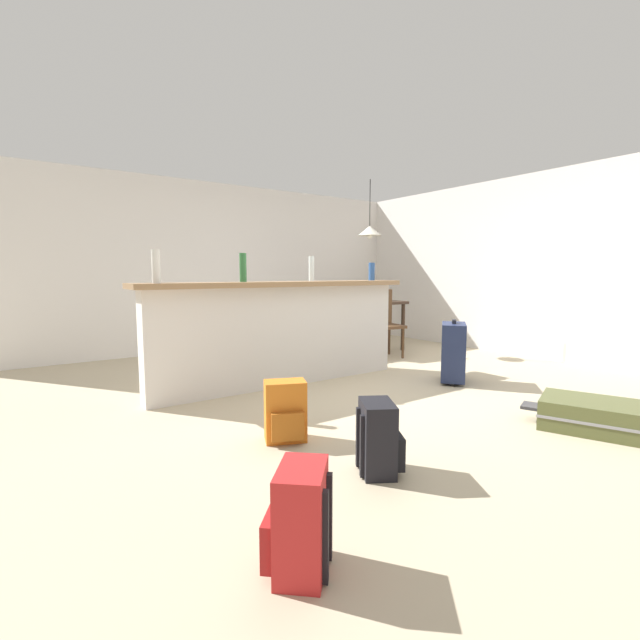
{
  "coord_description": "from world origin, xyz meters",
  "views": [
    {
      "loc": [
        -2.88,
        -3.45,
        1.16
      ],
      "look_at": [
        0.04,
        0.68,
        0.63
      ],
      "focal_mm": 25.01,
      "sensor_mm": 36.0,
      "label": 1
    }
  ],
  "objects_px": {
    "dining_chair_near_partition": "(383,320)",
    "bottle_white": "(156,266)",
    "dining_chair_far_side": "(344,314)",
    "backpack_orange": "(285,412)",
    "bottle_green": "(243,267)",
    "bottle_clear": "(311,269)",
    "backpack_black": "(379,439)",
    "pendant_lamp": "(370,231)",
    "bottle_blue": "(372,272)",
    "suitcase_flat_olive": "(592,415)",
    "dining_table": "(363,307)",
    "backpack_red": "(299,521)",
    "suitcase_upright_navy": "(453,351)"
  },
  "relations": [
    {
      "from": "bottle_green",
      "to": "suitcase_upright_navy",
      "type": "relative_size",
      "value": 0.42
    },
    {
      "from": "dining_chair_far_side",
      "to": "backpack_orange",
      "type": "height_order",
      "value": "dining_chair_far_side"
    },
    {
      "from": "bottle_clear",
      "to": "backpack_black",
      "type": "height_order",
      "value": "bottle_clear"
    },
    {
      "from": "dining_chair_far_side",
      "to": "backpack_orange",
      "type": "bearing_deg",
      "value": -133.84
    },
    {
      "from": "suitcase_flat_olive",
      "to": "backpack_black",
      "type": "relative_size",
      "value": 2.12
    },
    {
      "from": "bottle_blue",
      "to": "suitcase_flat_olive",
      "type": "relative_size",
      "value": 0.23
    },
    {
      "from": "pendant_lamp",
      "to": "dining_chair_near_partition",
      "type": "bearing_deg",
      "value": -104.35
    },
    {
      "from": "bottle_white",
      "to": "backpack_black",
      "type": "xyz_separation_m",
      "value": [
        0.67,
        -2.03,
        -1.01
      ]
    },
    {
      "from": "bottle_white",
      "to": "dining_chair_near_partition",
      "type": "relative_size",
      "value": 0.3
    },
    {
      "from": "backpack_black",
      "to": "dining_chair_near_partition",
      "type": "bearing_deg",
      "value": 46.37
    },
    {
      "from": "dining_chair_near_partition",
      "to": "pendant_lamp",
      "type": "distance_m",
      "value": 1.33
    },
    {
      "from": "dining_chair_far_side",
      "to": "backpack_orange",
      "type": "distance_m",
      "value": 4.14
    },
    {
      "from": "pendant_lamp",
      "to": "backpack_orange",
      "type": "distance_m",
      "value": 4.02
    },
    {
      "from": "dining_chair_near_partition",
      "to": "pendant_lamp",
      "type": "bearing_deg",
      "value": 75.65
    },
    {
      "from": "dining_table",
      "to": "suitcase_upright_navy",
      "type": "bearing_deg",
      "value": -104.02
    },
    {
      "from": "dining_chair_far_side",
      "to": "suitcase_flat_olive",
      "type": "relative_size",
      "value": 1.04
    },
    {
      "from": "bottle_green",
      "to": "backpack_red",
      "type": "relative_size",
      "value": 0.67
    },
    {
      "from": "dining_chair_near_partition",
      "to": "backpack_black",
      "type": "relative_size",
      "value": 2.21
    },
    {
      "from": "bottle_blue",
      "to": "dining_chair_far_side",
      "type": "xyz_separation_m",
      "value": [
        0.85,
        1.6,
        -0.66
      ]
    },
    {
      "from": "bottle_white",
      "to": "bottle_clear",
      "type": "distance_m",
      "value": 1.68
    },
    {
      "from": "bottle_blue",
      "to": "suitcase_flat_olive",
      "type": "xyz_separation_m",
      "value": [
        -0.05,
        -2.5,
        -1.07
      ]
    },
    {
      "from": "suitcase_upright_navy",
      "to": "backpack_orange",
      "type": "relative_size",
      "value": 1.6
    },
    {
      "from": "bottle_white",
      "to": "backpack_red",
      "type": "xyz_separation_m",
      "value": [
        -0.17,
        -2.49,
        -1.01
      ]
    },
    {
      "from": "pendant_lamp",
      "to": "backpack_orange",
      "type": "height_order",
      "value": "pendant_lamp"
    },
    {
      "from": "bottle_green",
      "to": "bottle_clear",
      "type": "xyz_separation_m",
      "value": [
        0.81,
        -0.0,
        -0.01
      ]
    },
    {
      "from": "suitcase_flat_olive",
      "to": "backpack_orange",
      "type": "relative_size",
      "value": 2.12
    },
    {
      "from": "bottle_clear",
      "to": "suitcase_flat_olive",
      "type": "height_order",
      "value": "bottle_clear"
    },
    {
      "from": "backpack_orange",
      "to": "bottle_clear",
      "type": "bearing_deg",
      "value": 50.3
    },
    {
      "from": "pendant_lamp",
      "to": "suitcase_upright_navy",
      "type": "xyz_separation_m",
      "value": [
        -0.53,
        -1.95,
        -1.44
      ]
    },
    {
      "from": "dining_table",
      "to": "backpack_red",
      "type": "height_order",
      "value": "dining_table"
    },
    {
      "from": "pendant_lamp",
      "to": "backpack_red",
      "type": "bearing_deg",
      "value": -134.44
    },
    {
      "from": "dining_table",
      "to": "backpack_orange",
      "type": "distance_m",
      "value": 3.77
    },
    {
      "from": "dining_chair_near_partition",
      "to": "pendant_lamp",
      "type": "relative_size",
      "value": 1.1
    },
    {
      "from": "bottle_green",
      "to": "dining_chair_near_partition",
      "type": "height_order",
      "value": "bottle_green"
    },
    {
      "from": "bottle_white",
      "to": "backpack_orange",
      "type": "distance_m",
      "value": 1.71
    },
    {
      "from": "bottle_clear",
      "to": "bottle_blue",
      "type": "distance_m",
      "value": 0.82
    },
    {
      "from": "bottle_green",
      "to": "suitcase_upright_navy",
      "type": "bearing_deg",
      "value": -28.02
    },
    {
      "from": "bottle_blue",
      "to": "dining_chair_near_partition",
      "type": "bearing_deg",
      "value": 37.42
    },
    {
      "from": "dining_table",
      "to": "backpack_orange",
      "type": "relative_size",
      "value": 2.62
    },
    {
      "from": "dining_chair_near_partition",
      "to": "bottle_white",
      "type": "bearing_deg",
      "value": -168.72
    },
    {
      "from": "dining_table",
      "to": "backpack_orange",
      "type": "xyz_separation_m",
      "value": [
        -2.83,
        -2.46,
        -0.44
      ]
    },
    {
      "from": "bottle_green",
      "to": "dining_chair_near_partition",
      "type": "xyz_separation_m",
      "value": [
        2.35,
        0.49,
        -0.7
      ]
    },
    {
      "from": "dining_chair_far_side",
      "to": "backpack_red",
      "type": "height_order",
      "value": "dining_chair_far_side"
    },
    {
      "from": "bottle_white",
      "to": "suitcase_flat_olive",
      "type": "bearing_deg",
      "value": -44.5
    },
    {
      "from": "dining_chair_near_partition",
      "to": "backpack_red",
      "type": "distance_m",
      "value": 4.62
    },
    {
      "from": "bottle_white",
      "to": "suitcase_flat_olive",
      "type": "xyz_separation_m",
      "value": [
        2.45,
        -2.41,
        -1.1
      ]
    },
    {
      "from": "bottle_blue",
      "to": "suitcase_flat_olive",
      "type": "height_order",
      "value": "bottle_blue"
    },
    {
      "from": "bottle_blue",
      "to": "dining_chair_far_side",
      "type": "distance_m",
      "value": 1.92
    },
    {
      "from": "bottle_clear",
      "to": "pendant_lamp",
      "type": "bearing_deg",
      "value": 29.32
    },
    {
      "from": "bottle_white",
      "to": "dining_chair_far_side",
      "type": "relative_size",
      "value": 0.3
    }
  ]
}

